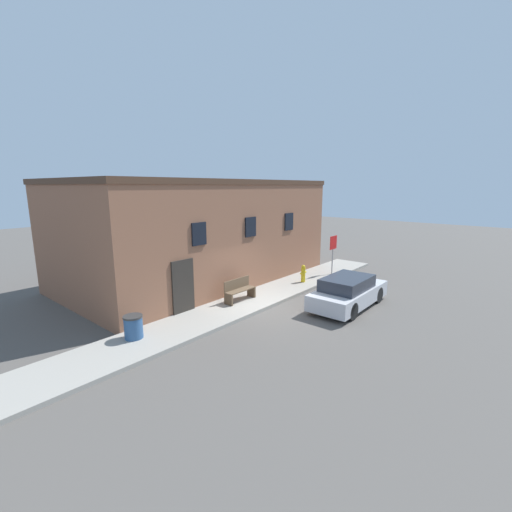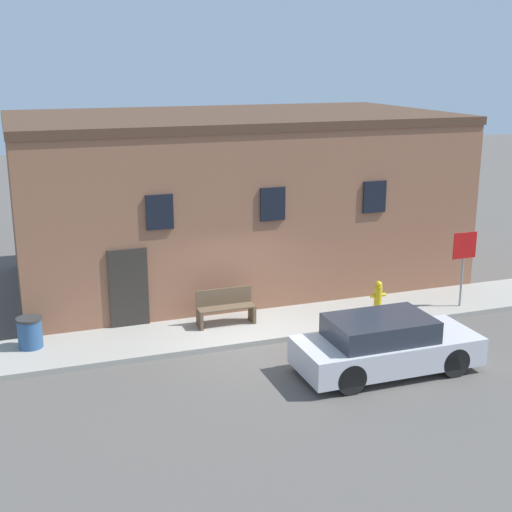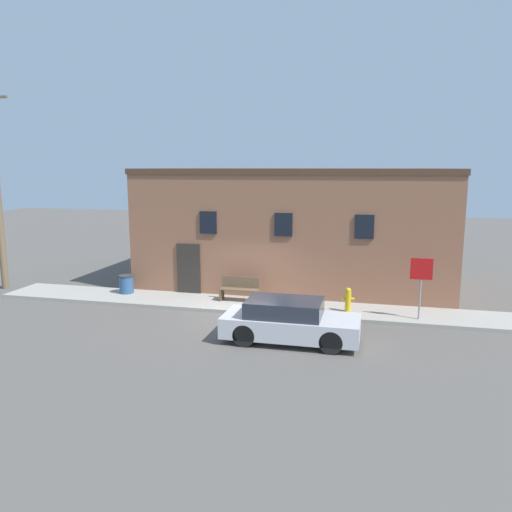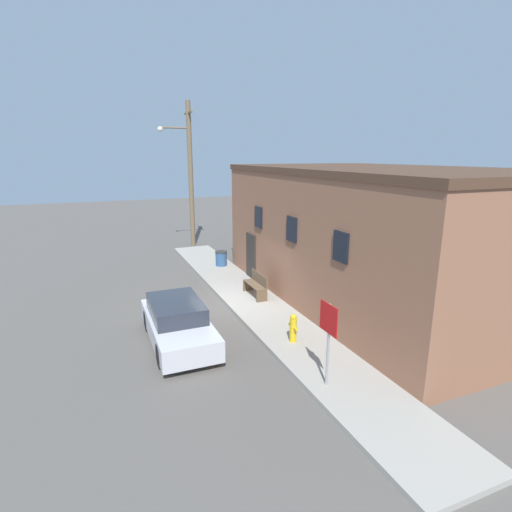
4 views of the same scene
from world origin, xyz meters
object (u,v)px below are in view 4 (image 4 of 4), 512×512
(bench, at_px, (256,285))
(parked_car, at_px, (178,323))
(fire_hydrant, at_px, (293,328))
(utility_pole, at_px, (189,172))
(stop_sign, at_px, (328,329))
(trash_bin, at_px, (221,258))

(bench, height_order, parked_car, parked_car)
(fire_hydrant, relative_size, bench, 0.59)
(utility_pole, relative_size, parked_car, 2.13)
(parked_car, bearing_deg, fire_hydrant, 63.47)
(stop_sign, relative_size, parked_car, 0.51)
(bench, bearing_deg, trash_bin, 179.06)
(stop_sign, xyz_separation_m, utility_pole, (-17.37, 0.85, 3.03))
(stop_sign, xyz_separation_m, trash_bin, (-11.50, 0.96, -1.12))
(fire_hydrant, xyz_separation_m, stop_sign, (2.42, -0.35, 1.06))
(bench, height_order, utility_pole, utility_pole)
(stop_sign, height_order, utility_pole, utility_pole)
(trash_bin, xyz_separation_m, utility_pole, (-5.87, -0.11, 4.15))
(fire_hydrant, distance_m, utility_pole, 15.50)
(trash_bin, xyz_separation_m, parked_car, (7.48, -3.80, 0.12))
(stop_sign, relative_size, bench, 1.41)
(stop_sign, bearing_deg, utility_pole, 177.19)
(utility_pole, bearing_deg, stop_sign, -2.81)
(stop_sign, relative_size, trash_bin, 2.83)
(fire_hydrant, xyz_separation_m, parked_car, (-1.59, -3.19, 0.06))
(trash_bin, bearing_deg, utility_pole, -178.96)
(fire_hydrant, distance_m, stop_sign, 2.67)
(bench, distance_m, parked_car, 4.54)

